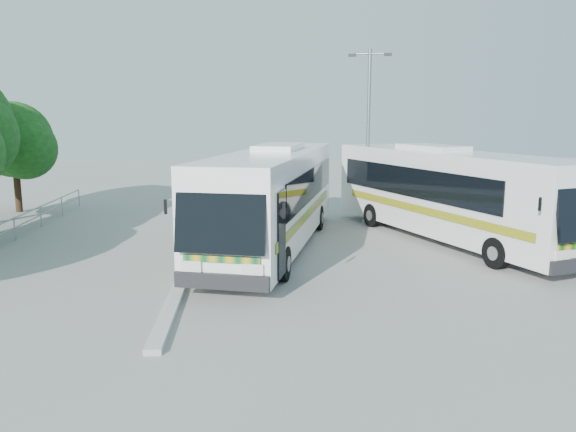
{
  "coord_description": "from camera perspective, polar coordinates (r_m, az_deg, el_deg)",
  "views": [
    {
      "loc": [
        -0.09,
        -17.7,
        5.21
      ],
      "look_at": [
        1.16,
        1.12,
        1.79
      ],
      "focal_mm": 35.0,
      "sensor_mm": 36.0,
      "label": 1
    }
  ],
  "objects": [
    {
      "name": "ground",
      "position": [
        18.45,
        -3.38,
        -6.16
      ],
      "size": [
        100.0,
        100.0,
        0.0
      ],
      "primitive_type": "plane",
      "color": "gray",
      "rests_on": "ground"
    },
    {
      "name": "kerb_divider",
      "position": [
        20.48,
        -9.89,
        -4.42
      ],
      "size": [
        0.4,
        16.0,
        0.15
      ],
      "primitive_type": "cube",
      "color": "#B2B2AD",
      "rests_on": "ground"
    },
    {
      "name": "tree_far_e",
      "position": [
        33.46,
        -26.01,
        6.97
      ],
      "size": [
        4.54,
        4.28,
        5.92
      ],
      "color": "#382314",
      "rests_on": "ground"
    },
    {
      "name": "coach_main",
      "position": [
        21.93,
        -1.51,
        2.07
      ],
      "size": [
        6.13,
        13.96,
        3.81
      ],
      "rotation": [
        0.0,
        0.0,
        -0.26
      ],
      "color": "white",
      "rests_on": "ground"
    },
    {
      "name": "coach_adjacent",
      "position": [
        24.16,
        15.87,
        2.33
      ],
      "size": [
        6.96,
        13.51,
        3.72
      ],
      "rotation": [
        0.0,
        0.0,
        0.34
      ],
      "color": "silver",
      "rests_on": "ground"
    },
    {
      "name": "lamppost",
      "position": [
        27.15,
        8.15,
        8.71
      ],
      "size": [
        1.98,
        0.69,
        8.19
      ],
      "rotation": [
        0.0,
        0.0,
        -0.26
      ],
      "color": "gray",
      "rests_on": "ground"
    }
  ]
}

